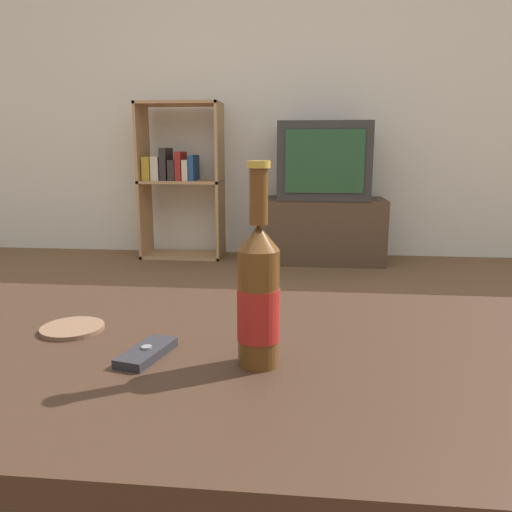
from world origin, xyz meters
TOP-DOWN VIEW (x-y plane):
  - back_wall at (0.00, 3.02)m, footprint 8.00×0.05m
  - coffee_table at (0.00, 0.00)m, footprint 1.35×0.68m
  - tv_stand at (0.26, 2.75)m, footprint 0.86×0.41m
  - television at (0.26, 2.74)m, footprint 0.61×0.44m
  - bookshelf at (-0.78, 2.81)m, footprint 0.58×0.30m
  - beer_bottle at (0.09, -0.06)m, footprint 0.06×0.06m
  - cell_phone at (-0.09, -0.05)m, footprint 0.07×0.12m
  - coaster at (-0.25, 0.05)m, footprint 0.11×0.11m

SIDE VIEW (x-z plane):
  - tv_stand at x=0.26m, z-range 0.00..0.44m
  - coffee_table at x=0.00m, z-range 0.17..0.62m
  - coaster at x=-0.25m, z-range 0.46..0.46m
  - cell_phone at x=-0.09m, z-range 0.45..0.47m
  - beer_bottle at x=0.09m, z-range 0.41..0.71m
  - bookshelf at x=-0.78m, z-range 0.03..1.13m
  - television at x=0.26m, z-range 0.44..0.96m
  - back_wall at x=0.00m, z-range 0.00..2.60m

